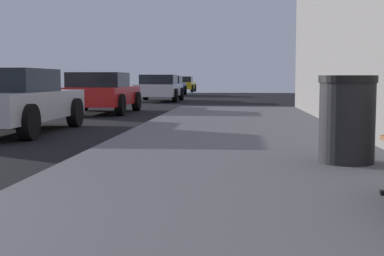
# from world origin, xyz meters

# --- Properties ---
(trash_bin) EXTENTS (0.63, 0.63, 0.96)m
(trash_bin) POSITION_xyz_m (5.14, 3.80, 0.63)
(trash_bin) COLOR black
(trash_bin) RESTS_ON sidewalk
(car_silver) EXTENTS (1.99, 4.26, 1.27)m
(car_silver) POSITION_xyz_m (-0.56, 8.23, 0.65)
(car_silver) COLOR #B7B7BF
(car_silver) RESTS_ON ground_plane
(car_red) EXTENTS (2.05, 4.00, 1.27)m
(car_red) POSITION_xyz_m (-0.36, 14.58, 0.65)
(car_red) COLOR red
(car_red) RESTS_ON ground_plane
(car_white) EXTENTS (2.03, 4.27, 1.27)m
(car_white) POSITION_xyz_m (0.20, 23.76, 0.65)
(car_white) COLOR white
(car_white) RESTS_ON ground_plane
(car_blue) EXTENTS (1.97, 4.40, 1.27)m
(car_blue) POSITION_xyz_m (-0.48, 33.07, 0.65)
(car_blue) COLOR #233899
(car_blue) RESTS_ON ground_plane
(car_yellow) EXTENTS (1.96, 4.45, 1.27)m
(car_yellow) POSITION_xyz_m (-0.52, 42.24, 0.65)
(car_yellow) COLOR yellow
(car_yellow) RESTS_ON ground_plane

